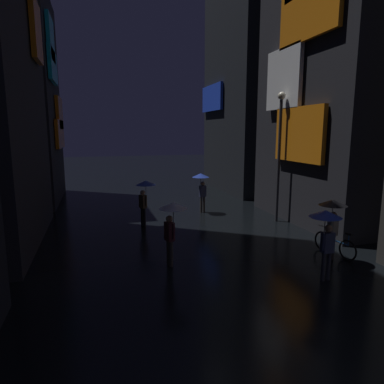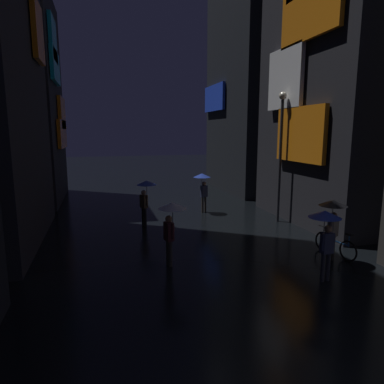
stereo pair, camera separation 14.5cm
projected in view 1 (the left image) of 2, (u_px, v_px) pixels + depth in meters
building_left_far at (19, 100)px, 20.24m from camera, size 4.25×7.20×12.23m
building_right_mid at (335, 64)px, 15.65m from camera, size 4.25×7.46×14.61m
building_right_far at (250, 38)px, 23.87m from camera, size 4.25×8.01×21.36m
pedestrian_midstreet_centre_blue at (145, 190)px, 15.38m from camera, size 0.90×0.90×2.12m
pedestrian_foreground_left_black at (333, 213)px, 11.18m from camera, size 0.90×0.90×2.12m
pedestrian_foreground_right_blue at (201, 182)px, 18.01m from camera, size 0.90×0.90×2.12m
pedestrian_near_crossing_blue at (326, 226)px, 9.64m from camera, size 0.90×0.90×2.12m
pedestrian_far_right_clear at (172, 216)px, 10.70m from camera, size 0.90×0.90×2.12m
bicycle_parked_at_storefront at (335, 245)px, 11.92m from camera, size 0.37×1.80×0.96m
streetlamp_right_far at (280, 143)px, 15.91m from camera, size 0.36×0.36×6.06m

